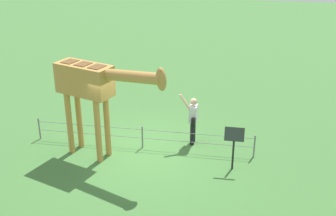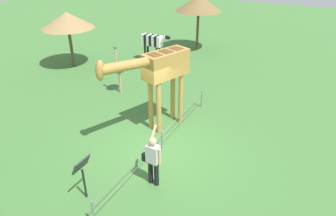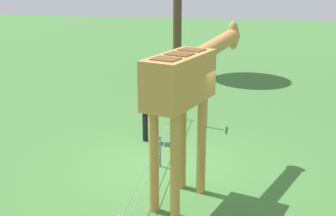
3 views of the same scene
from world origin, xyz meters
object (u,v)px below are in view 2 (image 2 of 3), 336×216
visitor (153,158)px  ostrich (119,68)px  info_sign (82,170)px  giraffe (160,71)px  zebra (153,42)px  shade_hut_near (199,3)px  shade_hut_far (67,20)px

visitor → ostrich: 6.47m
visitor → info_sign: size_ratio=1.33×
giraffe → zebra: 7.33m
giraffe → zebra: giraffe is taller
visitor → shade_hut_near: (-12.10, -3.78, 2.01)m
zebra → ostrich: (4.27, 0.69, 0.01)m
zebra → shade_hut_far: 4.72m
ostrich → shade_hut_far: (-1.54, -4.28, 1.37)m
zebra → info_sign: (10.27, 3.80, -0.21)m
zebra → shade_hut_near: 3.88m
zebra → info_sign: 10.95m
giraffe → shade_hut_far: giraffe is taller
giraffe → ostrich: 3.84m
visitor → ostrich: bearing=-136.2°
ostrich → shade_hut_near: bearing=174.6°
giraffe → zebra: (-6.14, -3.86, -1.12)m
shade_hut_far → info_sign: size_ratio=2.26×
zebra → ostrich: ostrich is taller
visitor → shade_hut_near: shade_hut_near is taller
zebra → info_sign: size_ratio=1.37×
shade_hut_far → visitor: bearing=54.7°
visitor → shade_hut_far: 10.86m
visitor → ostrich: ostrich is taller
ostrich → shade_hut_near: size_ratio=0.66×
visitor → zebra: 10.32m
visitor → giraffe: bearing=-154.9°
visitor → shade_hut_far: size_ratio=0.59×
visitor → ostrich: size_ratio=0.78×
info_sign → shade_hut_near: bearing=-169.8°
shade_hut_near → info_sign: shade_hut_near is taller
ostrich → shade_hut_far: bearing=-109.8°
giraffe → shade_hut_far: (-3.41, -7.45, 0.27)m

